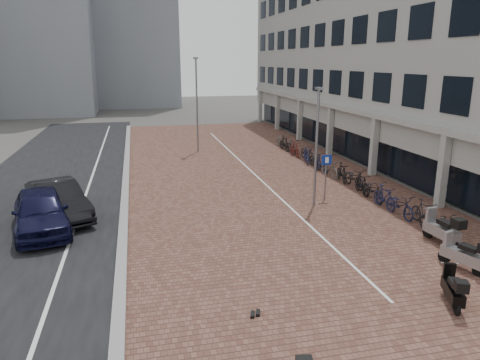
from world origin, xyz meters
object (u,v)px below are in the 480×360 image
object	(u,v)px
car_dark	(58,200)
scooter_back	(463,253)
car_navy	(41,211)
scooter_front	(442,229)
parking_sign	(326,171)
scooter_mid	(453,288)

from	to	relation	value
car_dark	scooter_back	distance (m)	15.48
car_navy	scooter_front	bearing A→B (deg)	-30.53
car_navy	car_dark	world-z (taller)	car_navy
car_dark	parking_sign	bearing A→B (deg)	-24.12
car_dark	scooter_mid	size ratio (longest dim) A/B	3.20
car_dark	scooter_back	size ratio (longest dim) A/B	2.85
scooter_back	parking_sign	distance (m)	8.02
car_dark	car_navy	bearing A→B (deg)	-129.18
scooter_mid	car_dark	bearing A→B (deg)	162.87
scooter_back	scooter_mid	bearing A→B (deg)	-152.49
scooter_back	parking_sign	xyz separation A→B (m)	(-1.24, 7.88, 0.87)
car_dark	scooter_mid	distance (m)	15.11
parking_sign	car_navy	bearing A→B (deg)	-164.91
parking_sign	scooter_front	bearing A→B (deg)	-63.24
car_navy	car_dark	xyz separation A→B (m)	(0.42, 1.45, -0.04)
scooter_front	scooter_back	bearing A→B (deg)	-112.81
parking_sign	scooter_mid	bearing A→B (deg)	-83.68
scooter_front	parking_sign	size ratio (longest dim) A/B	0.83
scooter_front	car_dark	bearing A→B (deg)	151.96
scooter_mid	scooter_back	bearing A→B (deg)	68.84
car_navy	scooter_back	bearing A→B (deg)	-38.17
scooter_front	parking_sign	distance (m)	6.32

